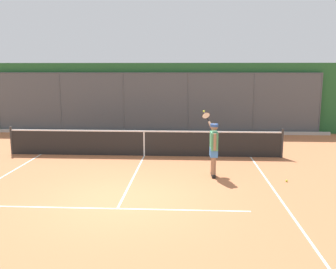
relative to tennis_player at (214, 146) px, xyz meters
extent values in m
plane|color=#B76B42|center=(2.41, 2.21, -0.94)|extent=(60.00, 60.00, 0.00)
cube|color=white|center=(2.41, 2.80, -0.94)|extent=(6.20, 0.05, 0.01)
cube|color=white|center=(-1.56, 2.32, -0.94)|extent=(0.05, 9.69, 0.01)
cube|color=white|center=(2.41, 0.14, -0.94)|extent=(0.05, 5.33, 0.01)
cylinder|color=#474C51|center=(-5.72, -7.54, 0.58)|extent=(0.07, 0.07, 3.04)
cylinder|color=#474C51|center=(-2.47, -7.54, 0.58)|extent=(0.07, 0.07, 3.04)
cylinder|color=#474C51|center=(0.78, -7.54, 0.58)|extent=(0.07, 0.07, 3.04)
cylinder|color=#474C51|center=(4.03, -7.54, 0.58)|extent=(0.07, 0.07, 3.04)
cylinder|color=#474C51|center=(7.29, -7.54, 0.58)|extent=(0.07, 0.07, 3.04)
cylinder|color=#474C51|center=(2.41, -7.54, 2.06)|extent=(16.26, 0.05, 0.05)
cube|color=#474C51|center=(2.41, -7.54, 0.58)|extent=(16.26, 0.02, 3.04)
cube|color=#235B2D|center=(2.41, -8.19, 0.81)|extent=(19.26, 0.90, 3.51)
cube|color=#ADADA8|center=(2.41, -7.36, -0.87)|extent=(17.26, 0.18, 0.15)
cylinder|color=#2D2D2D|center=(-2.68, -2.53, -0.41)|extent=(0.09, 0.09, 1.07)
cylinder|color=#2D2D2D|center=(7.50, -2.53, -0.41)|extent=(0.09, 0.09, 1.07)
cube|color=black|center=(2.41, -2.53, -0.49)|extent=(10.10, 0.02, 0.91)
cube|color=white|center=(2.41, -2.53, -0.01)|extent=(10.10, 0.04, 0.05)
cube|color=white|center=(2.41, -2.53, -0.49)|extent=(0.05, 0.04, 0.91)
cube|color=black|center=(-0.01, 0.15, -0.90)|extent=(0.12, 0.26, 0.09)
cylinder|color=#8C664C|center=(-0.01, 0.15, -0.48)|extent=(0.13, 0.13, 0.74)
cube|color=black|center=(0.00, -0.11, -0.90)|extent=(0.12, 0.26, 0.09)
cylinder|color=#8C664C|center=(0.00, -0.11, -0.48)|extent=(0.13, 0.13, 0.74)
cube|color=#3D7AC6|center=(-0.01, 0.02, -0.19)|extent=(0.23, 0.40, 0.26)
cube|color=#4C9E6B|center=(-0.01, 0.02, 0.16)|extent=(0.23, 0.47, 0.54)
cylinder|color=#8C664C|center=(-0.02, 0.30, 0.18)|extent=(0.08, 0.08, 0.50)
cylinder|color=#8C664C|center=(0.06, -0.41, 0.54)|extent=(0.20, 0.37, 0.28)
sphere|color=#8C664C|center=(-0.01, 0.02, 0.57)|extent=(0.21, 0.21, 0.21)
cylinder|color=#284C93|center=(-0.01, 0.02, 0.63)|extent=(0.24, 0.24, 0.08)
cube|color=#284C93|center=(0.00, -0.09, 0.60)|extent=(0.18, 0.19, 0.02)
cylinder|color=black|center=(0.14, -0.63, 0.69)|extent=(0.09, 0.17, 0.13)
torus|color=black|center=(0.20, -0.81, 0.82)|extent=(0.34, 0.27, 0.26)
cylinder|color=silver|center=(0.20, -0.81, 0.82)|extent=(0.28, 0.22, 0.21)
sphere|color=#CCDB33|center=(0.27, -0.98, 0.93)|extent=(0.07, 0.07, 0.07)
sphere|color=#C1D138|center=(-2.09, 0.48, -0.91)|extent=(0.07, 0.07, 0.07)
camera|label=1|loc=(0.78, 10.90, 2.30)|focal=39.36mm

